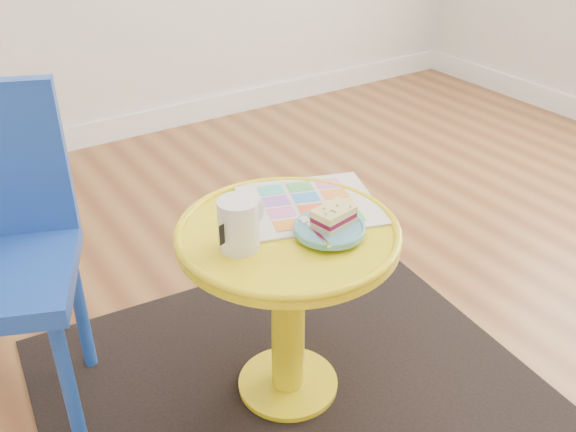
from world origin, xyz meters
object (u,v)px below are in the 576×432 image
plate (329,229)px  side_table (288,279)px  mug (239,223)px  newspaper (309,204)px

plate → side_table: bearing=132.5°
side_table → mug: mug is taller
side_table → plate: size_ratio=3.22×
side_table → plate: bearing=-47.5°
newspaper → mug: (-0.24, -0.07, 0.06)m
side_table → newspaper: 0.20m
newspaper → mug: 0.26m
newspaper → mug: size_ratio=2.60×
side_table → mug: size_ratio=4.14×
newspaper → plate: size_ratio=2.03×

